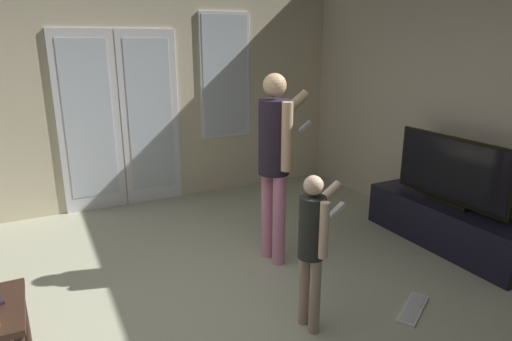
{
  "coord_description": "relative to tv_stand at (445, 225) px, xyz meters",
  "views": [
    {
      "loc": [
        -0.6,
        -2.52,
        1.91
      ],
      "look_at": [
        0.77,
        0.18,
        1.02
      ],
      "focal_mm": 31.24,
      "sensor_mm": 36.0,
      "label": 1
    }
  ],
  "objects": [
    {
      "name": "wall_back_with_doors",
      "position": [
        -2.74,
        2.58,
        1.19
      ],
      "size": [
        6.29,
        0.09,
        2.87
      ],
      "color": "beige",
      "rests_on": "ground_plane"
    },
    {
      "name": "flat_screen_tv",
      "position": [
        -0.0,
        0.0,
        0.54
      ],
      "size": [
        0.08,
        1.22,
        0.65
      ],
      "color": "black",
      "rests_on": "tv_stand"
    },
    {
      "name": "wall_right_plain",
      "position": [
        0.31,
        -0.16,
        1.21
      ],
      "size": [
        0.06,
        5.55,
        2.84
      ],
      "color": "beige",
      "rests_on": "ground_plane"
    },
    {
      "name": "ground_plane",
      "position": [
        -2.8,
        -0.16,
        -0.22
      ],
      "size": [
        6.29,
        5.55,
        0.02
      ],
      "primitive_type": "cube",
      "color": "#B0B094"
    },
    {
      "name": "person_adult",
      "position": [
        -1.59,
        0.5,
        0.79
      ],
      "size": [
        0.66,
        0.5,
        1.66
      ],
      "color": "pink",
      "rests_on": "ground_plane"
    },
    {
      "name": "person_child",
      "position": [
        -1.86,
        -0.48,
        0.45
      ],
      "size": [
        0.46,
        0.32,
        1.1
      ],
      "color": "tan",
      "rests_on": "ground_plane"
    },
    {
      "name": "loose_keyboard",
      "position": [
        -1.07,
        -0.66,
        -0.2
      ],
      "size": [
        0.45,
        0.33,
        0.02
      ],
      "color": "white",
      "rests_on": "ground_plane"
    },
    {
      "name": "tv_stand",
      "position": [
        0.0,
        0.0,
        0.0
      ],
      "size": [
        0.44,
        1.64,
        0.42
      ],
      "color": "black",
      "rests_on": "ground_plane"
    }
  ]
}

